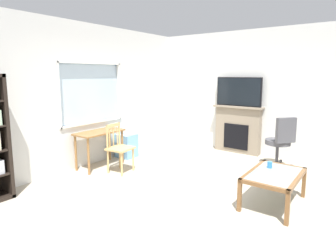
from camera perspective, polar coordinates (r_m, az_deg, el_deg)
ground at (r=4.50m, az=5.23°, el=-15.48°), size 6.30×5.96×0.02m
wall_back_with_window at (r=5.80m, az=-16.15°, el=3.93°), size 5.30×0.15×2.78m
wall_right at (r=6.60m, az=17.66°, el=4.41°), size 0.12×5.16×2.78m
desk_under_window at (r=5.63m, az=-13.74°, el=-4.29°), size 0.94×0.47×0.71m
wooden_chair at (r=5.30m, az=-9.95°, el=-6.41°), size 0.46×0.44×0.90m
plastic_drawer_unit at (r=6.26m, az=-8.44°, el=-6.05°), size 0.35×0.40×0.51m
fireplace at (r=6.69m, az=13.97°, el=-2.71°), size 0.26×1.15×1.08m
tv at (r=6.56m, az=14.17°, el=4.70°), size 0.06×1.05×0.65m
office_chair at (r=5.88m, az=21.93°, el=-4.51°), size 0.62×0.61×1.00m
coffee_table at (r=4.26m, az=20.77°, el=-11.66°), size 1.03×0.65×0.45m
sippy_cup at (r=4.42m, az=19.96°, el=-9.38°), size 0.07×0.07×0.09m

